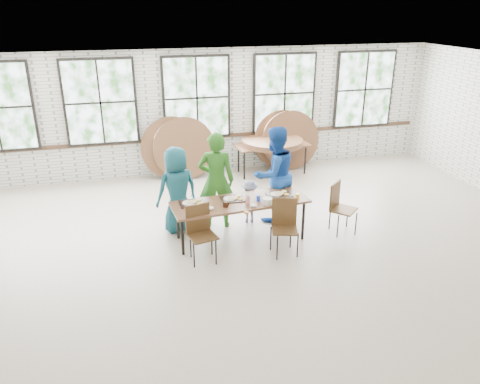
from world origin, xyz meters
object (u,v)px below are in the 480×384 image
object	(u,v)px
chair_near_left	(200,228)
storage_table	(272,146)
dining_table	(240,204)
chair_near_right	(284,221)

from	to	relation	value
chair_near_left	storage_table	size ratio (longest dim) A/B	0.52
dining_table	chair_near_left	size ratio (longest dim) A/B	2.59
chair_near_left	chair_near_right	size ratio (longest dim) A/B	1.00
dining_table	chair_near_right	size ratio (longest dim) A/B	2.59
chair_near_left	chair_near_right	bearing A→B (deg)	-17.38
dining_table	chair_near_left	world-z (taller)	chair_near_left
chair_near_left	dining_table	bearing A→B (deg)	18.90
chair_near_left	storage_table	distance (m)	4.46
dining_table	storage_table	distance (m)	3.62
dining_table	storage_table	size ratio (longest dim) A/B	1.34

